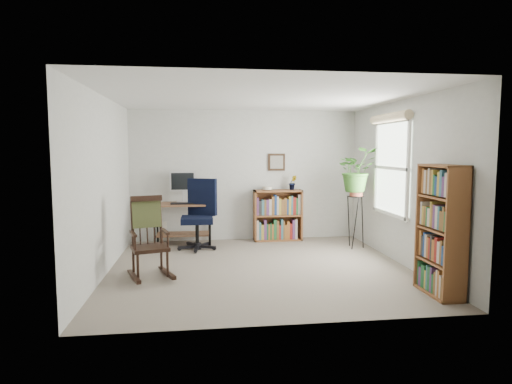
{
  "coord_description": "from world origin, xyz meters",
  "views": [
    {
      "loc": [
        -0.81,
        -5.9,
        1.68
      ],
      "look_at": [
        0.0,
        0.4,
        1.05
      ],
      "focal_mm": 30.0,
      "sensor_mm": 36.0,
      "label": 1
    }
  ],
  "objects": [
    {
      "name": "wall_front",
      "position": [
        0.0,
        -2.0,
        1.2
      ],
      "size": [
        4.2,
        0.0,
        2.4
      ],
      "primitive_type": "cube",
      "color": "silver",
      "rests_on": "ground"
    },
    {
      "name": "keyboard",
      "position": [
        -1.14,
        1.58,
        0.75
      ],
      "size": [
        0.4,
        0.15,
        0.02
      ],
      "primitive_type": "cube",
      "color": "black",
      "rests_on": "desk"
    },
    {
      "name": "spider_plant",
      "position": [
        1.8,
        1.05,
        1.7
      ],
      "size": [
        1.69,
        1.88,
        1.46
      ],
      "primitive_type": "imported",
      "color": "#376F27",
      "rests_on": "plant_stand"
    },
    {
      "name": "plant_stand",
      "position": [
        1.8,
        1.05,
        0.52
      ],
      "size": [
        0.37,
        0.37,
        1.04
      ],
      "primitive_type": null,
      "rotation": [
        0.0,
        0.0,
        -0.38
      ],
      "color": "black",
      "rests_on": "floor"
    },
    {
      "name": "desk",
      "position": [
        -1.14,
        1.7,
        0.37
      ],
      "size": [
        1.02,
        0.56,
        0.74
      ],
      "primitive_type": null,
      "color": "brown",
      "rests_on": "floor"
    },
    {
      "name": "low_bookshelf",
      "position": [
        0.59,
        1.82,
        0.47
      ],
      "size": [
        0.89,
        0.3,
        0.94
      ],
      "primitive_type": null,
      "color": "brown",
      "rests_on": "floor"
    },
    {
      "name": "rocking_chair",
      "position": [
        -1.49,
        -0.26,
        0.54
      ],
      "size": [
        0.81,
        1.06,
        1.09
      ],
      "primitive_type": null,
      "rotation": [
        0.0,
        0.0,
        0.29
      ],
      "color": "black",
      "rests_on": "floor"
    },
    {
      "name": "ceiling",
      "position": [
        0.0,
        0.0,
        2.4
      ],
      "size": [
        4.2,
        4.0,
        0.0
      ],
      "primitive_type": "cube",
      "color": "silver",
      "rests_on": "ground"
    },
    {
      "name": "floor",
      "position": [
        0.0,
        0.0,
        0.0
      ],
      "size": [
        4.2,
        4.0,
        0.0
      ],
      "primitive_type": "cube",
      "color": "gray",
      "rests_on": "ground"
    },
    {
      "name": "framed_picture",
      "position": [
        0.59,
        1.97,
        1.45
      ],
      "size": [
        0.32,
        0.04,
        0.32
      ],
      "primitive_type": null,
      "color": "black",
      "rests_on": "wall_back"
    },
    {
      "name": "wall_left",
      "position": [
        -2.1,
        0.0,
        1.2
      ],
      "size": [
        0.0,
        4.0,
        2.4
      ],
      "primitive_type": "cube",
      "color": "silver",
      "rests_on": "ground"
    },
    {
      "name": "office_chair",
      "position": [
        -0.89,
        1.28,
        0.6
      ],
      "size": [
        0.86,
        0.86,
        1.21
      ],
      "primitive_type": null,
      "rotation": [
        0.0,
        0.0,
        -0.4
      ],
      "color": "black",
      "rests_on": "floor"
    },
    {
      "name": "wall_back",
      "position": [
        0.0,
        2.0,
        1.2
      ],
      "size": [
        4.2,
        0.0,
        2.4
      ],
      "primitive_type": "cube",
      "color": "silver",
      "rests_on": "ground"
    },
    {
      "name": "potted_plant_small",
      "position": [
        0.87,
        1.83,
        0.99
      ],
      "size": [
        0.13,
        0.24,
        0.11
      ],
      "primitive_type": "imported",
      "color": "#376F27",
      "rests_on": "low_bookshelf"
    },
    {
      "name": "tall_bookshelf",
      "position": [
        1.92,
        -1.36,
        0.76
      ],
      "size": [
        0.28,
        0.66,
        1.51
      ],
      "primitive_type": null,
      "color": "brown",
      "rests_on": "floor"
    },
    {
      "name": "window",
      "position": [
        2.06,
        0.3,
        1.4
      ],
      "size": [
        0.12,
        1.2,
        1.5
      ],
      "primitive_type": null,
      "color": "white",
      "rests_on": "wall_right"
    },
    {
      "name": "monitor",
      "position": [
        -1.14,
        1.84,
        1.02
      ],
      "size": [
        0.46,
        0.16,
        0.56
      ],
      "primitive_type": null,
      "color": "silver",
      "rests_on": "desk"
    },
    {
      "name": "wall_right",
      "position": [
        2.1,
        0.0,
        1.2
      ],
      "size": [
        0.0,
        4.0,
        2.4
      ],
      "primitive_type": "cube",
      "color": "silver",
      "rests_on": "ground"
    }
  ]
}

